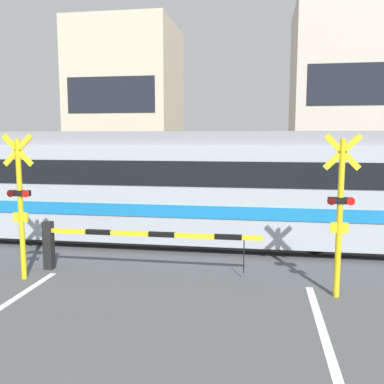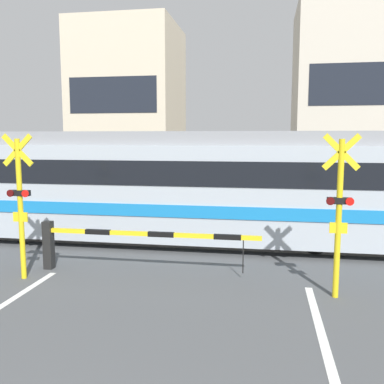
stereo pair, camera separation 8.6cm
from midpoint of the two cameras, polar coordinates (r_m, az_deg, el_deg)
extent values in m
cube|color=gray|center=(11.70, 0.12, -7.33)|extent=(50.00, 0.10, 0.08)
cube|color=gray|center=(13.08, 1.13, -5.75)|extent=(50.00, 0.10, 0.08)
cube|color=#ADB7C1|center=(13.14, -14.89, 0.57)|extent=(21.69, 2.73, 2.57)
cube|color=gray|center=(13.05, -15.10, 6.96)|extent=(21.47, 2.40, 0.36)
cube|color=#197AC6|center=(13.18, -14.83, -1.09)|extent=(21.71, 2.78, 0.32)
cube|color=black|center=(13.08, -14.97, 3.08)|extent=(20.82, 2.77, 0.64)
cylinder|color=black|center=(11.56, 15.87, -6.07)|extent=(0.76, 0.12, 0.76)
cylinder|color=black|center=(12.95, 15.16, -4.61)|extent=(0.76, 0.12, 0.76)
cube|color=black|center=(10.37, -18.79, -6.75)|extent=(0.20, 0.20, 1.10)
cube|color=yellow|center=(9.41, -5.76, -5.61)|extent=(4.82, 0.09, 0.09)
cube|color=black|center=(9.79, -12.62, -5.24)|extent=(0.58, 0.10, 0.10)
cube|color=black|center=(9.35, -4.33, -5.67)|extent=(0.58, 0.10, 0.10)
cube|color=black|center=(9.13, 4.58, -6.00)|extent=(0.58, 0.10, 0.10)
cylinder|color=black|center=(9.21, 6.67, -8.52)|extent=(0.02, 0.02, 0.72)
cube|color=black|center=(15.08, 13.76, -2.22)|extent=(0.20, 0.20, 1.10)
cube|color=yellow|center=(15.03, 4.61, -0.70)|extent=(4.82, 0.09, 0.09)
cube|color=black|center=(14.98, 9.20, -0.80)|extent=(0.58, 0.10, 0.10)
cube|color=black|center=(15.05, 3.69, -0.68)|extent=(0.58, 0.10, 0.10)
cube|color=black|center=(15.26, -1.72, -0.56)|extent=(0.58, 0.10, 0.10)
cylinder|color=black|center=(15.39, -2.95, -2.03)|extent=(0.02, 0.02, 0.72)
cylinder|color=yellow|center=(9.67, -22.09, -2.24)|extent=(0.11, 0.11, 2.98)
cube|color=yellow|center=(9.55, -22.46, 5.17)|extent=(0.68, 0.04, 0.68)
cube|color=yellow|center=(9.55, -22.46, 5.17)|extent=(0.68, 0.04, 0.68)
cube|color=black|center=(9.62, -22.20, -0.14)|extent=(0.44, 0.12, 0.12)
cylinder|color=#4C0C0C|center=(9.65, -23.29, -0.18)|extent=(0.15, 0.03, 0.15)
cylinder|color=red|center=(9.47, -21.55, -0.22)|extent=(0.15, 0.03, 0.15)
cube|color=yellow|center=(9.68, -22.11, -3.13)|extent=(0.32, 0.03, 0.20)
cylinder|color=yellow|center=(8.38, 18.79, -3.50)|extent=(0.11, 0.11, 2.98)
cube|color=yellow|center=(8.25, 19.15, 5.06)|extent=(0.68, 0.04, 0.68)
cube|color=yellow|center=(8.25, 19.15, 5.06)|extent=(0.68, 0.04, 0.68)
cube|color=black|center=(8.32, 18.89, -1.09)|extent=(0.44, 0.12, 0.12)
cylinder|color=#4C0C0C|center=(8.22, 17.81, -1.14)|extent=(0.15, 0.03, 0.15)
cylinder|color=red|center=(8.28, 20.13, -1.18)|extent=(0.15, 0.03, 0.15)
cube|color=yellow|center=(8.39, 18.77, -4.53)|extent=(0.32, 0.03, 0.20)
cylinder|color=brown|center=(18.97, 4.21, -0.56)|extent=(0.13, 0.13, 0.79)
cylinder|color=brown|center=(18.96, 4.63, -0.57)|extent=(0.13, 0.13, 0.79)
cube|color=#386647|center=(18.88, 4.44, 1.58)|extent=(0.38, 0.22, 0.63)
sphere|color=tan|center=(18.84, 4.46, 2.87)|extent=(0.22, 0.22, 0.22)
cube|color=beige|center=(26.29, -8.67, 11.08)|extent=(5.76, 5.77, 9.48)
cube|color=#1E232D|center=(23.60, -10.91, 12.62)|extent=(4.83, 0.03, 1.90)
cube|color=beige|center=(25.49, 20.30, 11.47)|extent=(6.26, 5.77, 10.05)
cube|color=#1E232D|center=(22.70, 21.76, 13.24)|extent=(5.26, 0.03, 2.01)
camera|label=1|loc=(0.04, -90.22, -0.03)|focal=40.00mm
camera|label=2|loc=(0.04, 89.78, 0.03)|focal=40.00mm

